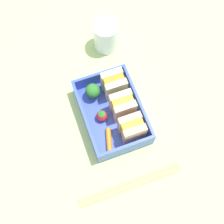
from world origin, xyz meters
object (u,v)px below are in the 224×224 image
at_px(broccoli_floret, 93,91).
at_px(carrot_stick_far_left, 109,140).
at_px(chopstick_pair, 130,185).
at_px(drinking_glass, 106,36).
at_px(sandwich_center_left, 123,106).
at_px(sandwich_left, 114,85).
at_px(sandwich_center, 132,128).
at_px(strawberry_far_left, 101,114).

relative_size(broccoli_floret, carrot_stick_far_left, 0.88).
xyz_separation_m(chopstick_pair, drinking_glass, (-0.33, 0.07, 0.03)).
bearing_deg(sandwich_center_left, carrot_stick_far_left, -43.33).
relative_size(sandwich_left, carrot_stick_far_left, 1.22).
distance_m(sandwich_center_left, sandwich_center, 0.05).
xyz_separation_m(sandwich_left, carrot_stick_far_left, (0.11, -0.05, -0.02)).
distance_m(sandwich_left, sandwich_center, 0.11).
bearing_deg(drinking_glass, sandwich_center_left, -8.42).
relative_size(sandwich_center_left, broccoli_floret, 1.39).
distance_m(sandwich_left, drinking_glass, 0.13).
xyz_separation_m(sandwich_center_left, drinking_glass, (-0.18, 0.03, -0.00)).
bearing_deg(sandwich_center_left, chopstick_pair, -14.71).
distance_m(sandwich_left, sandwich_center_left, 0.05).
bearing_deg(carrot_stick_far_left, drinking_glass, 161.80).
distance_m(sandwich_left, chopstick_pair, 0.21).
xyz_separation_m(sandwich_left, sandwich_center, (0.11, 0.00, 0.00)).
height_order(sandwich_center_left, sandwich_center, same).
height_order(chopstick_pair, drinking_glass, drinking_glass).
bearing_deg(sandwich_center_left, sandwich_left, 180.00).
bearing_deg(strawberry_far_left, sandwich_left, 136.45).
xyz_separation_m(sandwich_center, drinking_glass, (-0.23, 0.03, -0.00)).
xyz_separation_m(sandwich_left, sandwich_center_left, (0.05, 0.00, 0.00)).
height_order(sandwich_left, broccoli_floret, sandwich_left).
distance_m(sandwich_center, carrot_stick_far_left, 0.06).
bearing_deg(sandwich_center, sandwich_left, 180.00).
relative_size(sandwich_center_left, chopstick_pair, 0.27).
bearing_deg(sandwich_left, chopstick_pair, -11.04).
bearing_deg(carrot_stick_far_left, chopstick_pair, 5.51).
height_order(strawberry_far_left, drinking_glass, drinking_glass).
bearing_deg(sandwich_left, carrot_stick_far_left, -25.22).
xyz_separation_m(strawberry_far_left, drinking_glass, (-0.18, 0.07, 0.01)).
relative_size(strawberry_far_left, carrot_stick_far_left, 0.62).
bearing_deg(sandwich_center, chopstick_pair, -21.88).
distance_m(sandwich_center_left, chopstick_pair, 0.16).
height_order(sandwich_left, chopstick_pair, sandwich_left).
xyz_separation_m(sandwich_center, strawberry_far_left, (-0.06, -0.05, -0.02)).
height_order(strawberry_far_left, chopstick_pair, strawberry_far_left).
height_order(broccoli_floret, strawberry_far_left, broccoli_floret).
distance_m(sandwich_center_left, broccoli_floret, 0.07).
height_order(sandwich_left, drinking_glass, drinking_glass).
distance_m(sandwich_center, strawberry_far_left, 0.08).
bearing_deg(sandwich_center_left, drinking_glass, 171.58).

